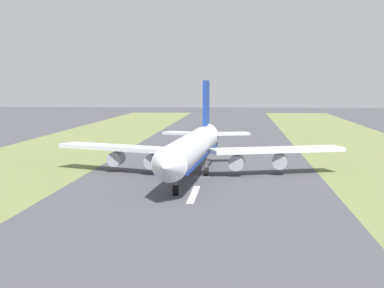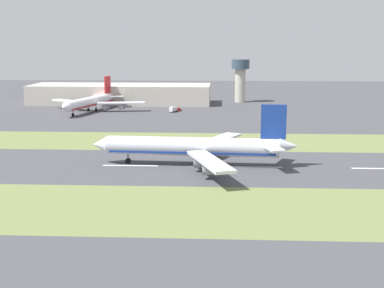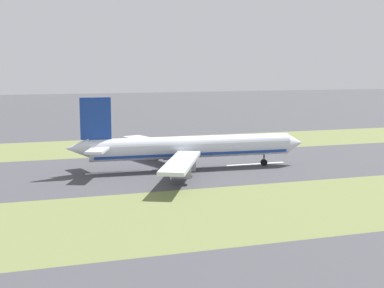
# 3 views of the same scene
# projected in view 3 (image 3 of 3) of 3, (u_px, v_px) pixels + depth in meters

# --- Properties ---
(ground_plane) EXTENTS (800.00, 800.00, 0.00)m
(ground_plane) POSITION_uv_depth(u_px,v_px,m) (187.00, 168.00, 149.28)
(ground_plane) COLOR #424247
(grass_median_west) EXTENTS (40.00, 600.00, 0.01)m
(grass_median_west) POSITION_uv_depth(u_px,v_px,m) (150.00, 145.00, 191.70)
(grass_median_west) COLOR olive
(grass_median_west) RESTS_ON ground
(grass_median_east) EXTENTS (40.00, 600.00, 0.01)m
(grass_median_east) POSITION_uv_depth(u_px,v_px,m) (252.00, 209.00, 106.85)
(grass_median_east) COLOR olive
(grass_median_east) RESTS_ON ground
(centreline_dash_mid) EXTENTS (1.20, 18.00, 0.01)m
(centreline_dash_mid) POSITION_uv_depth(u_px,v_px,m) (119.00, 172.00, 143.60)
(centreline_dash_mid) COLOR silver
(centreline_dash_mid) RESTS_ON ground
(centreline_dash_far) EXTENTS (1.20, 18.00, 0.01)m
(centreline_dash_far) POSITION_uv_depth(u_px,v_px,m) (255.00, 164.00, 155.56)
(centreline_dash_far) COLOR silver
(centreline_dash_far) RESTS_ON ground
(airplane_main_jet) EXTENTS (64.03, 67.21, 20.20)m
(airplane_main_jet) POSITION_uv_depth(u_px,v_px,m) (185.00, 148.00, 146.53)
(airplane_main_jet) COLOR silver
(airplane_main_jet) RESTS_ON ground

